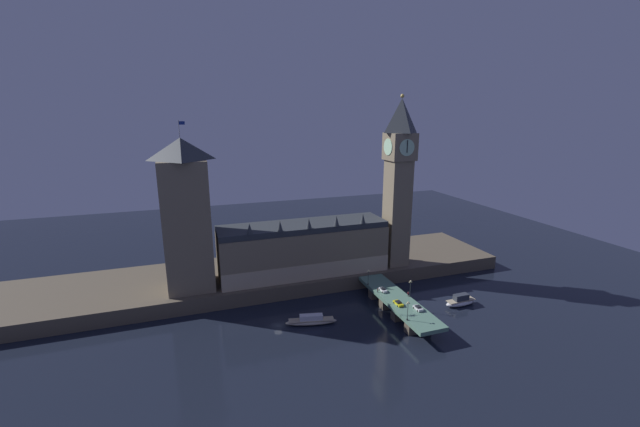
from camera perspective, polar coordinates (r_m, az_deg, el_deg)
ground_plane at (r=142.19m, az=-6.11°, el=-15.96°), size 400.00×400.00×0.00m
embankment at (r=175.28m, az=-9.05°, el=-8.94°), size 220.00×42.00×5.89m
parliament_hall at (r=165.94m, az=-2.43°, el=-5.06°), size 70.16×19.29×25.76m
clock_tower at (r=171.96m, az=11.33°, el=5.06°), size 11.54×11.65×73.60m
victoria_tower at (r=154.68m, az=-18.86°, el=-0.24°), size 17.22×17.22×63.41m
bridge at (r=150.80m, az=11.22°, el=-12.69°), size 10.45×46.00×5.62m
car_northbound_lead at (r=154.37m, az=9.14°, el=-10.90°), size 1.84×3.83×1.36m
car_northbound_trail at (r=145.37m, az=11.32°, el=-12.66°), size 2.11×4.43×1.33m
car_southbound_lead at (r=143.46m, az=14.08°, el=-13.19°), size 2.04×3.86×1.41m
pedestrian_mid_walk at (r=152.19m, az=12.70°, el=-11.34°), size 0.38×0.38×1.75m
pedestrian_far_rail at (r=153.16m, az=8.40°, el=-11.00°), size 0.38×0.38×1.60m
street_lamp_near at (r=134.58m, az=12.66°, el=-13.35°), size 1.34×0.60×6.62m
street_lamp_mid at (r=150.67m, az=13.01°, el=-10.31°), size 1.34×0.60×6.49m
street_lamp_far at (r=157.89m, az=7.04°, el=-8.92°), size 1.34×0.60×6.32m
boat_upstream at (r=141.97m, az=-1.29°, el=-15.32°), size 18.34×7.61×3.55m
boat_downstream at (r=163.34m, az=19.78°, el=-11.92°), size 13.08×4.38×4.55m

